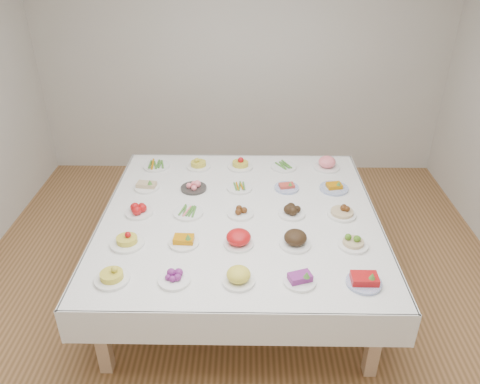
{
  "coord_description": "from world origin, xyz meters",
  "views": [
    {
      "loc": [
        0.06,
        -3.16,
        2.87
      ],
      "look_at": [
        0.01,
        0.29,
        0.88
      ],
      "focal_mm": 35.0,
      "sensor_mm": 36.0,
      "label": 1
    }
  ],
  "objects_px": {
    "dish_12": "(240,210)",
    "dish_0": "(111,273)",
    "display_table": "(240,221)",
    "dish_24": "(327,161)"
  },
  "relations": [
    {
      "from": "display_table",
      "to": "dish_24",
      "type": "height_order",
      "value": "dish_24"
    },
    {
      "from": "dish_12",
      "to": "dish_0",
      "type": "bearing_deg",
      "value": -135.74
    },
    {
      "from": "dish_12",
      "to": "display_table",
      "type": "bearing_deg",
      "value": 132.01
    },
    {
      "from": "display_table",
      "to": "dish_12",
      "type": "height_order",
      "value": "dish_12"
    },
    {
      "from": "display_table",
      "to": "dish_12",
      "type": "xyz_separation_m",
      "value": [
        0.01,
        -0.01,
        0.11
      ]
    },
    {
      "from": "dish_0",
      "to": "dish_12",
      "type": "bearing_deg",
      "value": 44.26
    },
    {
      "from": "display_table",
      "to": "dish_24",
      "type": "xyz_separation_m",
      "value": [
        0.85,
        0.86,
        0.14
      ]
    },
    {
      "from": "display_table",
      "to": "dish_12",
      "type": "distance_m",
      "value": 0.11
    },
    {
      "from": "dish_0",
      "to": "dish_24",
      "type": "height_order",
      "value": "dish_24"
    },
    {
      "from": "dish_12",
      "to": "dish_24",
      "type": "xyz_separation_m",
      "value": [
        0.84,
        0.86,
        0.03
      ]
    }
  ]
}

